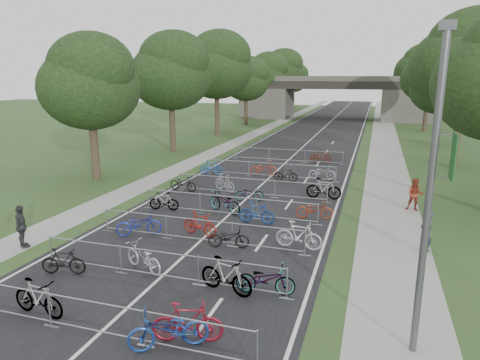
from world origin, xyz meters
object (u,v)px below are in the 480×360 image
at_px(pedestrian_a, 426,232).
at_px(pedestrian_c, 21,227).
at_px(bike_1, 38,298).
at_px(pedestrian_b, 415,195).
at_px(bike_2, 169,330).
at_px(overpass_bridge, 335,98).
at_px(lamppost, 431,194).

distance_m(pedestrian_a, pedestrian_c, 16.64).
relative_size(bike_1, pedestrian_c, 1.04).
bearing_deg(pedestrian_b, pedestrian_c, -142.93).
bearing_deg(pedestrian_c, bike_2, -175.39).
bearing_deg(pedestrian_c, bike_1, 168.46).
bearing_deg(overpass_bridge, pedestrian_b, -79.59).
relative_size(bike_2, pedestrian_a, 1.20).
relative_size(overpass_bridge, pedestrian_a, 17.38).
xyz_separation_m(overpass_bridge, pedestrian_b, (9.20, -50.10, -2.65)).
xyz_separation_m(bike_1, pedestrian_a, (11.48, 8.64, 0.32)).
bearing_deg(lamppost, bike_2, -162.92).
bearing_deg(lamppost, bike_1, -171.37).
bearing_deg(bike_2, lamppost, 75.61).
distance_m(bike_2, pedestrian_c, 9.98).
relative_size(pedestrian_a, pedestrian_c, 0.97).
xyz_separation_m(bike_1, bike_2, (4.45, -0.28, -0.01)).
height_order(overpass_bridge, bike_1, overpass_bridge).
bearing_deg(pedestrian_a, lamppost, 39.74).
distance_m(lamppost, bike_1, 11.35).
xyz_separation_m(bike_1, pedestrian_b, (11.48, 14.51, 0.30)).
bearing_deg(bike_1, pedestrian_c, 53.70).
height_order(overpass_bridge, pedestrian_c, overpass_bridge).
bearing_deg(pedestrian_b, bike_1, -124.40).
distance_m(lamppost, pedestrian_a, 7.85).
bearing_deg(overpass_bridge, lamppost, -82.47).
bearing_deg(bike_2, pedestrian_b, 123.12).
height_order(pedestrian_a, pedestrian_c, pedestrian_c).
bearing_deg(pedestrian_c, pedestrian_a, -133.57).
bearing_deg(pedestrian_a, pedestrian_b, -133.22).
bearing_deg(bike_1, bike_2, -87.88).
bearing_deg(bike_1, lamppost, -75.64).
bearing_deg(overpass_bridge, pedestrian_c, -96.41).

